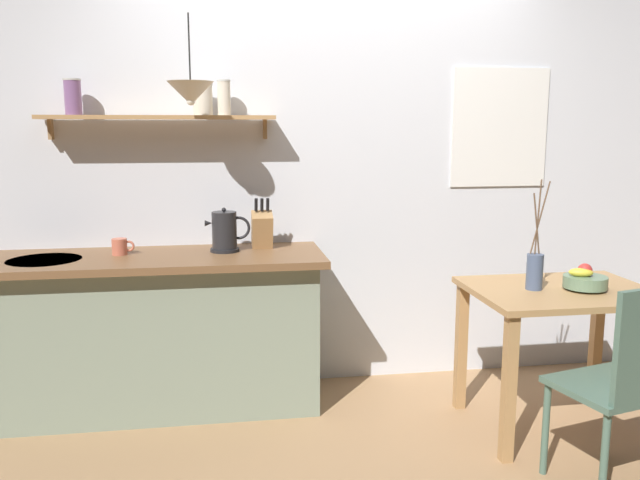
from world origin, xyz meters
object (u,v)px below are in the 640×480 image
object	(u,v)px
twig_vase	(535,269)
pendant_lamp	(191,93)
electric_kettle	(225,232)
knife_block	(262,229)
dining_chair_near	(627,377)
fruit_bowl	(585,280)
dining_table	(560,313)
coffee_mug_by_sink	(120,247)

from	to	relation	value
twig_vase	pendant_lamp	bearing A→B (deg)	165.60
electric_kettle	knife_block	bearing A→B (deg)	17.39
dining_chair_near	fruit_bowl	size ratio (longest dim) A/B	4.35
electric_kettle	pendant_lamp	distance (m)	0.78
twig_vase	fruit_bowl	bearing A→B (deg)	-10.97
dining_table	knife_block	distance (m)	1.67
dining_table	electric_kettle	size ratio (longest dim) A/B	3.66
electric_kettle	pendant_lamp	world-z (taller)	pendant_lamp
fruit_bowl	electric_kettle	world-z (taller)	electric_kettle
electric_kettle	coffee_mug_by_sink	bearing A→B (deg)	-179.37
fruit_bowl	twig_vase	xyz separation A→B (m)	(-0.25, 0.05, 0.05)
electric_kettle	knife_block	size ratio (longest dim) A/B	0.86
dining_chair_near	pendant_lamp	distance (m)	2.43
dining_chair_near	twig_vase	size ratio (longest dim) A/B	1.68
knife_block	pendant_lamp	distance (m)	0.86
pendant_lamp	electric_kettle	bearing A→B (deg)	46.38
knife_block	fruit_bowl	bearing A→B (deg)	-24.36
twig_vase	knife_block	world-z (taller)	twig_vase
coffee_mug_by_sink	knife_block	bearing A→B (deg)	5.30
electric_kettle	fruit_bowl	bearing A→B (deg)	-19.94
dining_table	knife_block	world-z (taller)	knife_block
dining_chair_near	twig_vase	xyz separation A→B (m)	(-0.11, 0.64, 0.33)
knife_block	electric_kettle	bearing A→B (deg)	-162.61
dining_chair_near	knife_block	size ratio (longest dim) A/B	3.23
dining_table	electric_kettle	world-z (taller)	electric_kettle
dining_chair_near	fruit_bowl	bearing A→B (deg)	76.64
knife_block	coffee_mug_by_sink	world-z (taller)	knife_block
coffee_mug_by_sink	pendant_lamp	xyz separation A→B (m)	(0.41, -0.16, 0.81)
twig_vase	coffee_mug_by_sink	world-z (taller)	twig_vase
dining_chair_near	coffee_mug_by_sink	distance (m)	2.57
pendant_lamp	knife_block	bearing A→B (deg)	32.15
pendant_lamp	dining_chair_near	bearing A→B (deg)	-30.82
dining_table	pendant_lamp	world-z (taller)	pendant_lamp
dining_chair_near	fruit_bowl	distance (m)	0.67
knife_block	dining_table	bearing A→B (deg)	-24.46
fruit_bowl	pendant_lamp	xyz separation A→B (m)	(-1.95, 0.48, 0.93)
pendant_lamp	coffee_mug_by_sink	bearing A→B (deg)	158.79
twig_vase	coffee_mug_by_sink	distance (m)	2.19
dining_chair_near	electric_kettle	size ratio (longest dim) A/B	3.75
fruit_bowl	twig_vase	distance (m)	0.26
dining_table	electric_kettle	distance (m)	1.84
dining_table	fruit_bowl	xyz separation A→B (m)	(0.10, -0.04, 0.18)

